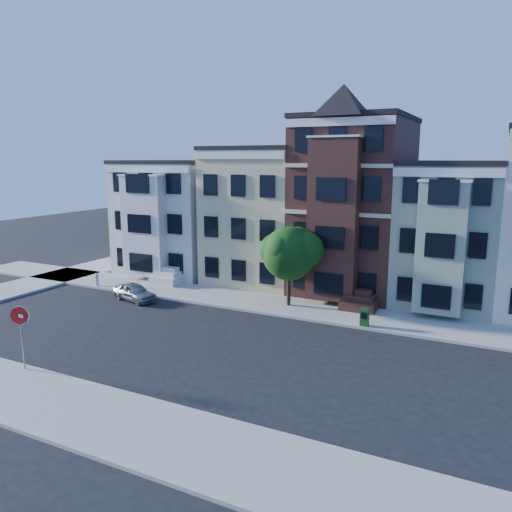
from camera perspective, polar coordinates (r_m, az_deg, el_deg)
The scene contains 12 objects.
ground at distance 24.52m, azimuth 1.33°, elevation -11.54°, with size 120.00×120.00×0.00m, color black.
far_sidewalk at distance 31.49m, azimuth 7.61°, elevation -6.31°, with size 60.00×4.00×0.15m, color #9E9B93.
near_sidewalk at distance 18.34m, azimuth -10.11°, elevation -19.78°, with size 60.00×4.00×0.15m, color #9E9B93.
house_white at distance 43.07m, azimuth -8.51°, elevation 4.38°, with size 8.00×9.00×9.00m, color silver.
house_yellow at distance 38.99m, azimuth 1.18°, elevation 4.55°, with size 7.00×9.00×10.00m, color #D0BD8A.
house_brown at distance 36.45m, azimuth 11.22°, elevation 5.47°, with size 7.00×9.00×12.00m, color #3E1D19.
house_green at distance 35.46m, azimuth 21.29°, elevation 2.33°, with size 6.00×9.00×9.00m, color gray.
street_tree at distance 31.61m, azimuth 3.81°, elevation -0.13°, with size 5.41×5.41×6.30m, color #1D4A16, non-canonical shape.
parked_car at distance 34.66m, azimuth -13.71°, elevation -4.02°, with size 1.40×3.48×1.19m, color gray.
newspaper_box at distance 28.94m, azimuth 12.31°, elevation -6.83°, with size 0.46×0.41×1.01m, color #19511C.
fire_hydrant at distance 38.83m, azimuth -17.71°, elevation -2.70°, with size 0.27×0.27×0.76m, color beige.
stop_sign at distance 24.65m, azimuth -25.21°, elevation -8.01°, with size 0.91×0.13×3.33m, color #A11512, non-canonical shape.
Camera 1 is at (9.65, -20.48, 9.43)m, focal length 35.00 mm.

